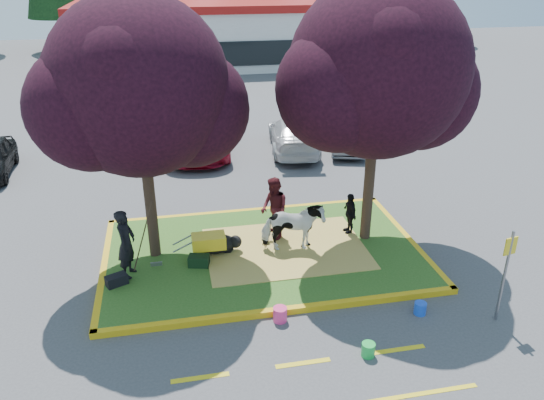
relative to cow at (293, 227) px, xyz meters
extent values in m
plane|color=#424244|center=(-0.75, 0.12, -0.83)|extent=(90.00, 90.00, 0.00)
cube|color=#2C581B|center=(-0.75, 0.12, -0.75)|extent=(8.00, 5.00, 0.15)
cube|color=gold|center=(-0.75, -2.46, -0.75)|extent=(8.30, 0.16, 0.15)
cube|color=gold|center=(-0.75, 2.70, -0.75)|extent=(8.30, 0.16, 0.15)
cube|color=gold|center=(-4.83, 0.12, -0.75)|extent=(0.16, 5.30, 0.15)
cube|color=gold|center=(3.33, 0.12, -0.75)|extent=(0.16, 5.30, 0.15)
cube|color=#CAB953|center=(-0.15, 0.12, -0.67)|extent=(4.20, 3.00, 0.01)
cylinder|color=black|center=(-3.55, 0.52, 1.09)|extent=(0.28, 0.28, 3.53)
sphere|color=black|center=(-3.55, 0.52, 3.73)|extent=(4.20, 4.20, 4.20)
sphere|color=black|center=(-2.40, 0.72, 3.10)|extent=(2.86, 2.86, 2.86)
sphere|color=black|center=(-4.60, 0.22, 3.36)|extent=(2.86, 2.86, 2.86)
cylinder|color=black|center=(2.15, 0.32, 1.17)|extent=(0.28, 0.28, 3.70)
sphere|color=black|center=(2.15, 0.32, 3.94)|extent=(4.40, 4.40, 4.40)
sphere|color=black|center=(3.36, 0.52, 3.28)|extent=(2.99, 2.99, 2.99)
sphere|color=black|center=(1.05, 0.02, 3.55)|extent=(2.99, 2.99, 2.99)
cube|color=yellow|center=(-2.75, -4.08, -0.82)|extent=(1.10, 0.12, 0.01)
cube|color=yellow|center=(-0.75, -4.08, -0.82)|extent=(1.10, 0.12, 0.01)
cube|color=yellow|center=(1.25, -4.08, -0.82)|extent=(1.10, 0.12, 0.01)
cube|color=silver|center=(1.25, 28.12, 1.17)|extent=(20.00, 8.00, 4.00)
cube|color=maroon|center=(1.25, 28.12, 3.32)|extent=(20.40, 8.40, 0.50)
cube|color=black|center=(1.25, 24.07, 0.57)|extent=(19.00, 0.10, 1.60)
cylinder|color=black|center=(-10.75, 37.12, 1.13)|extent=(0.44, 0.44, 3.92)
cylinder|color=black|center=(-2.75, 38.62, 0.71)|extent=(0.44, 0.44, 3.08)
cylinder|color=black|center=(5.25, 37.62, 0.99)|extent=(0.44, 0.44, 3.64)
cylinder|color=black|center=(13.25, 38.12, 0.92)|extent=(0.44, 0.44, 3.50)
cylinder|color=black|center=(21.25, 37.12, 0.78)|extent=(0.44, 0.44, 3.22)
imported|color=silver|center=(0.00, 0.00, 0.00)|extent=(1.65, 0.85, 1.35)
ellipsoid|color=black|center=(-2.03, 0.31, -0.43)|extent=(1.28, 0.97, 0.49)
imported|color=black|center=(-4.17, -0.38, 0.19)|extent=(0.58, 0.72, 1.73)
imported|color=#481419|center=(-0.33, 0.80, 0.19)|extent=(0.83, 0.97, 1.74)
imported|color=black|center=(1.80, 0.69, -0.09)|extent=(0.34, 0.71, 1.18)
cylinder|color=black|center=(-1.71, 0.18, -0.52)|extent=(0.31, 0.06, 0.31)
cylinder|color=slate|center=(-2.48, -0.01, -0.57)|extent=(0.04, 0.04, 0.22)
cylinder|color=slate|center=(-2.48, 0.36, -0.57)|extent=(0.04, 0.04, 0.22)
cube|color=yellow|center=(-2.18, 0.18, -0.27)|extent=(0.86, 0.52, 0.34)
cylinder|color=slate|center=(-2.82, -0.01, -0.25)|extent=(0.56, 0.04, 0.29)
cylinder|color=slate|center=(-2.82, 0.36, -0.25)|extent=(0.56, 0.04, 0.29)
cube|color=black|center=(-4.45, -0.77, -0.55)|extent=(0.56, 0.45, 0.25)
cube|color=black|center=(-2.48, -0.28, -0.54)|extent=(0.57, 0.43, 0.27)
cylinder|color=slate|center=(3.72, -3.57, 0.26)|extent=(0.06, 0.06, 2.18)
cube|color=yellow|center=(3.72, -3.57, 1.01)|extent=(0.31, 0.09, 0.39)
cylinder|color=green|center=(0.56, -4.12, -0.68)|extent=(0.33, 0.33, 0.29)
cylinder|color=#F2357C|center=(-0.91, -2.68, -0.66)|extent=(0.39, 0.39, 0.33)
cylinder|color=blue|center=(2.18, -3.05, -0.68)|extent=(0.34, 0.34, 0.29)
imported|color=#989A9F|center=(-3.47, 8.79, -0.21)|extent=(2.71, 3.98, 1.24)
imported|color=maroon|center=(-1.79, 8.87, -0.07)|extent=(3.05, 5.66, 1.51)
imported|color=silver|center=(2.02, 8.27, -0.15)|extent=(2.52, 4.86, 1.35)
imported|color=#55575C|center=(4.25, 8.05, -0.20)|extent=(2.30, 4.05, 1.26)
camera|label=1|loc=(-2.95, -11.88, 6.37)|focal=35.00mm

